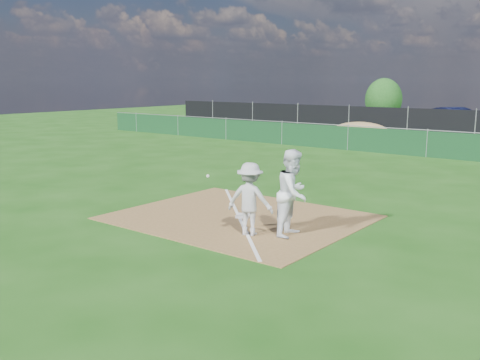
# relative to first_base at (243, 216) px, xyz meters

# --- Properties ---
(ground) EXTENTS (90.00, 90.00, 0.00)m
(ground) POSITION_rel_first_base_xyz_m (-0.10, 8.95, -0.06)
(ground) COLOR #184A0F
(ground) RESTS_ON ground
(infield_dirt) EXTENTS (6.00, 5.00, 0.02)m
(infield_dirt) POSITION_rel_first_base_xyz_m (-0.10, -0.05, -0.05)
(infield_dirt) COLOR brown
(infield_dirt) RESTS_ON ground
(foul_line) EXTENTS (5.01, 5.01, 0.01)m
(foul_line) POSITION_rel_first_base_xyz_m (-0.10, -0.05, -0.03)
(foul_line) COLOR white
(foul_line) RESTS_ON infield_dirt
(green_fence) EXTENTS (44.00, 0.05, 1.20)m
(green_fence) POSITION_rel_first_base_xyz_m (-0.10, 13.95, 0.54)
(green_fence) COLOR #0E3518
(green_fence) RESTS_ON ground
(dirt_mound) EXTENTS (3.38, 2.60, 1.17)m
(dirt_mound) POSITION_rel_first_base_xyz_m (-5.10, 17.45, 0.53)
(dirt_mound) COLOR #9B7B4B
(dirt_mound) RESTS_ON ground
(black_fence) EXTENTS (46.00, 0.04, 1.80)m
(black_fence) POSITION_rel_first_base_xyz_m (-0.10, 21.95, 0.84)
(black_fence) COLOR black
(black_fence) RESTS_ON ground
(first_base) EXTENTS (0.44, 0.44, 0.07)m
(first_base) POSITION_rel_first_base_xyz_m (0.00, 0.00, 0.00)
(first_base) COLOR silver
(first_base) RESTS_ON infield_dirt
(play_at_first) EXTENTS (1.96, 0.90, 1.67)m
(play_at_first) POSITION_rel_first_base_xyz_m (1.09, -1.15, 0.80)
(play_at_first) COLOR silver
(play_at_first) RESTS_ON infield_dirt
(runner) EXTENTS (0.89, 1.07, 1.99)m
(runner) POSITION_rel_first_base_xyz_m (1.86, -0.54, 0.94)
(runner) COLOR white
(runner) RESTS_ON ground
(car_left) EXTENTS (4.14, 1.75, 1.40)m
(car_left) POSITION_rel_first_base_xyz_m (-5.72, 27.24, 0.65)
(car_left) COLOR #A0A3A8
(car_left) RESTS_ON parking_lot
(car_mid) EXTENTS (5.32, 3.72, 1.66)m
(car_mid) POSITION_rel_first_base_xyz_m (-2.64, 27.07, 0.79)
(car_mid) COLOR black
(car_mid) RESTS_ON parking_lot
(tree_left) EXTENTS (3.08, 3.08, 3.65)m
(tree_left) POSITION_rel_first_base_xyz_m (-10.42, 32.89, 1.83)
(tree_left) COLOR #382316
(tree_left) RESTS_ON ground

